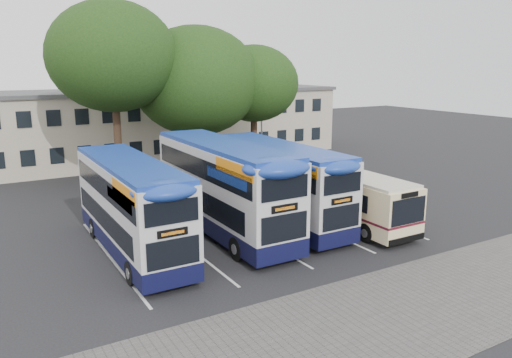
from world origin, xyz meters
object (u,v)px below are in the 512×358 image
object	(u,v)px
bus_dd_right	(279,180)
bus_dd_left	(131,203)
bus_single	(340,192)
lamp_post	(262,104)
tree_left	(113,57)
bus_dd_mid	(223,184)
tree_mid	(196,81)
tree_right	(254,84)

from	to	relation	value
bus_dd_right	bus_dd_left	bearing A→B (deg)	-177.88
bus_single	bus_dd_left	bearing A→B (deg)	174.32
lamp_post	bus_dd_left	bearing A→B (deg)	-136.68
tree_left	bus_dd_mid	bearing A→B (deg)	-80.08
tree_mid	bus_dd_mid	world-z (taller)	tree_mid
bus_dd_left	tree_right	bearing A→B (deg)	42.02
bus_dd_mid	bus_single	size ratio (longest dim) A/B	1.17
bus_dd_mid	lamp_post	bearing A→B (deg)	52.91
tree_mid	lamp_post	bearing A→B (deg)	18.10
tree_mid	bus_dd_left	xyz separation A→B (m)	(-8.77, -12.50, -4.83)
tree_left	bus_single	world-z (taller)	tree_left
bus_dd_left	bus_dd_right	world-z (taller)	bus_dd_right
tree_left	tree_mid	distance (m)	6.24
tree_mid	bus_dd_mid	size ratio (longest dim) A/B	1.00
tree_mid	bus_dd_mid	distance (m)	13.53
tree_left	tree_mid	xyz separation A→B (m)	(6.00, 0.38, -1.66)
tree_left	tree_right	distance (m)	10.65
bus_dd_left	bus_dd_mid	distance (m)	4.83
tree_mid	tree_right	size ratio (longest dim) A/B	1.13
lamp_post	bus_single	xyz separation A→B (m)	(-4.53, -15.86, -3.48)
bus_dd_right	bus_dd_mid	bearing A→B (deg)	177.76
tree_left	lamp_post	bearing A→B (deg)	11.52
tree_right	bus_dd_left	size ratio (longest dim) A/B	0.96
tree_mid	tree_left	bearing A→B (deg)	-176.40
tree_left	tree_right	world-z (taller)	tree_left
tree_mid	tree_right	xyz separation A→B (m)	(4.47, -0.57, -0.26)
tree_left	bus_dd_right	world-z (taller)	tree_left
lamp_post	tree_right	size ratio (longest dim) A/B	0.92
tree_left	bus_dd_mid	xyz separation A→B (m)	(2.05, -11.70, -6.29)
bus_dd_mid	bus_single	bearing A→B (deg)	-13.64
bus_dd_right	bus_single	world-z (taller)	bus_dd_right
lamp_post	tree_right	bearing A→B (deg)	-130.43
tree_mid	tree_right	distance (m)	4.52
tree_right	bus_dd_mid	size ratio (longest dim) A/B	0.89
lamp_post	bus_dd_right	distance (m)	16.56
tree_mid	bus_dd_left	distance (m)	16.02
bus_dd_left	bus_dd_right	bearing A→B (deg)	2.12
bus_dd_right	bus_single	xyz separation A→B (m)	(3.07, -1.40, -0.75)
bus_single	bus_dd_right	bearing A→B (deg)	155.47
tree_left	bus_single	bearing A→B (deg)	-57.76
bus_dd_left	tree_left	bearing A→B (deg)	77.16
tree_mid	bus_dd_right	distance (m)	13.14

